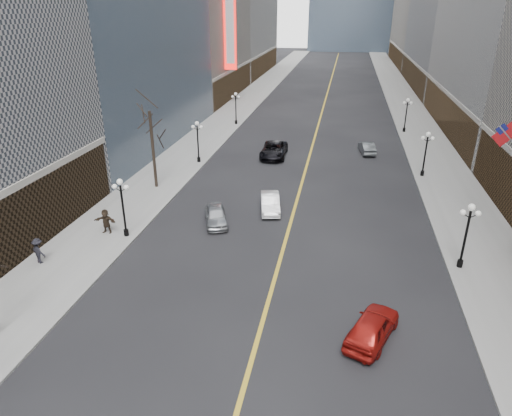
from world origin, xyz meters
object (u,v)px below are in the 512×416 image
at_px(streetlamp_east_1, 467,229).
at_px(car_nb_mid, 270,203).
at_px(car_nb_near, 216,215).
at_px(streetlamp_west_2, 198,137).
at_px(car_nb_far, 274,150).
at_px(streetlamp_west_3, 236,105).
at_px(streetlamp_east_3, 406,111).
at_px(streetlamp_east_2, 426,149).
at_px(car_sb_far, 367,148).
at_px(streetlamp_west_1, 122,202).
at_px(car_sb_mid, 372,327).

distance_m(streetlamp_east_1, car_nb_mid, 15.57).
distance_m(streetlamp_east_1, car_nb_near, 18.12).
bearing_deg(streetlamp_west_2, car_nb_far, 26.00).
height_order(streetlamp_west_3, car_nb_far, streetlamp_west_3).
height_order(streetlamp_east_3, car_nb_near, streetlamp_east_3).
height_order(streetlamp_east_1, streetlamp_west_3, same).
distance_m(streetlamp_west_2, streetlamp_west_3, 18.00).
xyz_separation_m(streetlamp_east_1, car_nb_far, (-15.82, 21.79, -2.08)).
height_order(streetlamp_east_2, car_nb_far, streetlamp_east_2).
distance_m(streetlamp_east_2, car_nb_mid, 17.87).
bearing_deg(streetlamp_east_1, car_sb_far, 101.86).
bearing_deg(car_nb_far, streetlamp_west_1, -111.21).
height_order(streetlamp_east_1, car_nb_far, streetlamp_east_1).
bearing_deg(streetlamp_west_1, car_sb_far, 54.04).
bearing_deg(car_nb_far, streetlamp_east_3, 40.36).
distance_m(streetlamp_west_2, car_sb_far, 19.80).
bearing_deg(streetlamp_east_2, streetlamp_west_1, -142.67).
bearing_deg(car_sb_mid, car_nb_far, -49.93).
relative_size(streetlamp_west_2, streetlamp_west_3, 1.00).
xyz_separation_m(car_nb_near, car_sb_far, (12.34, 21.68, -0.04)).
relative_size(car_nb_far, car_sb_far, 1.45).
relative_size(streetlamp_east_1, car_nb_near, 1.08).
bearing_deg(car_sb_mid, streetlamp_east_2, -80.90).
relative_size(car_nb_mid, car_sb_mid, 0.96).
height_order(streetlamp_east_1, streetlamp_west_2, same).
relative_size(streetlamp_west_1, car_sb_mid, 1.01).
bearing_deg(streetlamp_east_2, car_sb_mid, -102.86).
height_order(streetlamp_east_3, streetlamp_west_2, same).
distance_m(streetlamp_east_3, streetlamp_west_3, 23.60).
bearing_deg(streetlamp_east_1, streetlamp_west_3, 123.25).
distance_m(car_nb_near, car_sb_far, 24.94).
bearing_deg(car_sb_far, car_nb_mid, 56.06).
distance_m(streetlamp_west_1, car_nb_mid, 12.16).
distance_m(streetlamp_east_1, car_sb_far, 25.87).
height_order(streetlamp_east_2, streetlamp_west_3, same).
bearing_deg(streetlamp_east_1, streetlamp_east_3, 90.00).
xyz_separation_m(streetlamp_east_2, car_sb_far, (-5.30, 7.23, -2.23)).
bearing_deg(car_sb_far, car_nb_near, 51.26).
height_order(streetlamp_east_3, car_sb_far, streetlamp_east_3).
bearing_deg(streetlamp_west_1, streetlamp_east_1, 0.00).
distance_m(car_nb_far, car_sb_mid, 31.61).
bearing_deg(car_sb_far, streetlamp_east_1, 92.76).
xyz_separation_m(streetlamp_east_2, streetlamp_west_3, (-23.60, 18.00, 0.00)).
xyz_separation_m(car_nb_mid, car_sb_far, (8.50, 18.37, -0.04)).
bearing_deg(streetlamp_east_3, streetlamp_west_2, -142.67).
height_order(streetlamp_west_3, car_sb_mid, streetlamp_west_3).
bearing_deg(car_nb_near, streetlamp_east_2, 19.34).
relative_size(streetlamp_west_2, car_nb_far, 0.76).
bearing_deg(streetlamp_east_3, streetlamp_east_1, -90.00).
relative_size(streetlamp_east_2, car_sb_far, 1.11).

